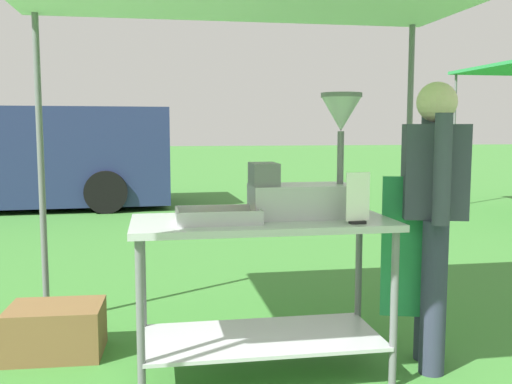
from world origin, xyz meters
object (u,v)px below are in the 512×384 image
menu_sign (358,202)px  supply_crate (56,330)px  donut_cart (262,264)px  donut_tray (220,218)px  van_navy (4,156)px  vendor (432,210)px  donut_fryer (308,178)px

menu_sign → supply_crate: size_ratio=0.47×
donut_cart → donut_tray: (-0.23, -0.05, 0.27)m
supply_crate → van_navy: size_ratio=0.10×
donut_tray → menu_sign: menu_sign is taller
donut_tray → vendor: (1.19, 0.02, 0.01)m
van_navy → donut_tray: bearing=-69.0°
vendor → supply_crate: 2.32m
vendor → supply_crate: size_ratio=2.84×
donut_tray → donut_fryer: size_ratio=0.64×
donut_tray → menu_sign: bearing=-14.3°
donut_tray → van_navy: van_navy is taller
donut_cart → donut_tray: donut_tray is taller
donut_tray → van_navy: 7.90m
donut_cart → van_navy: bearing=112.7°
donut_tray → menu_sign: 0.72m
supply_crate → van_navy: van_navy is taller
vendor → van_navy: size_ratio=0.29×
donut_cart → vendor: vendor is taller
vendor → donut_tray: bearing=-179.3°
donut_fryer → supply_crate: bearing=162.4°
donut_fryer → vendor: bearing=-6.6°
donut_cart → supply_crate: (-1.17, 0.50, -0.47)m
menu_sign → van_navy: (-3.52, 7.55, -0.11)m
donut_fryer → vendor: vendor is taller
donut_fryer → supply_crate: donut_fryer is taller
supply_crate → donut_cart: bearing=-23.1°
donut_tray → menu_sign: (0.69, -0.18, 0.09)m
donut_cart → donut_fryer: size_ratio=2.05×
donut_cart → vendor: size_ratio=0.86×
donut_fryer → vendor: (0.70, -0.08, -0.19)m
donut_cart → supply_crate: 1.36m
supply_crate → van_navy: bearing=105.6°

